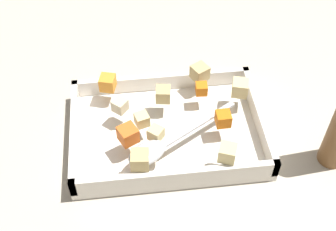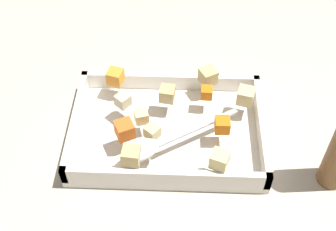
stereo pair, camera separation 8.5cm
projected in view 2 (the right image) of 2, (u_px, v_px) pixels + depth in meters
ground_plane at (164, 132)px, 0.90m from camera, size 4.00×4.00×0.00m
baking_dish at (168, 131)px, 0.88m from camera, size 0.37×0.25×0.05m
carrot_chunk_near_spoon at (115, 77)px, 0.91m from camera, size 0.04×0.04×0.03m
carrot_chunk_center at (222, 125)px, 0.83m from camera, size 0.03×0.03×0.03m
carrot_chunk_far_right at (207, 93)px, 0.89m from camera, size 0.02×0.02×0.02m
carrot_chunk_far_left at (125, 130)px, 0.82m from camera, size 0.04×0.04×0.03m
potato_chunk_mid_left at (167, 94)px, 0.88m from camera, size 0.03×0.03×0.03m
potato_chunk_under_handle at (208, 76)px, 0.91m from camera, size 0.04×0.04×0.03m
potato_chunk_near_right at (220, 160)px, 0.78m from camera, size 0.04×0.04×0.03m
potato_chunk_heap_side at (141, 117)px, 0.84m from camera, size 0.03×0.03×0.02m
potato_chunk_rim_edge at (131, 156)px, 0.78m from camera, size 0.03×0.03×0.03m
potato_chunk_front_center at (123, 100)px, 0.87m from camera, size 0.03×0.03×0.02m
potato_chunk_near_left at (152, 132)px, 0.82m from camera, size 0.03×0.03×0.02m
potato_chunk_mid_right at (246, 96)px, 0.88m from camera, size 0.04×0.04×0.03m
serving_spoon at (147, 147)px, 0.80m from camera, size 0.22×0.15×0.02m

